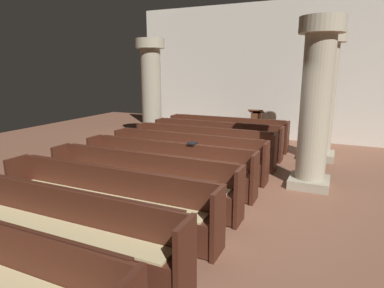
# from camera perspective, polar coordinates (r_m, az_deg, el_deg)

# --- Properties ---
(ground_plane) EXTENTS (19.20, 19.20, 0.00)m
(ground_plane) POSITION_cam_1_polar(r_m,az_deg,el_deg) (6.04, 3.41, -9.87)
(ground_plane) COLOR brown
(back_wall) EXTENTS (10.00, 0.16, 4.50)m
(back_wall) POSITION_cam_1_polar(r_m,az_deg,el_deg) (11.46, 14.77, 12.08)
(back_wall) COLOR silver
(back_wall) RESTS_ON ground
(pew_row_0) EXTENTS (3.66, 0.47, 0.91)m
(pew_row_0) POSITION_cam_1_polar(r_m,az_deg,el_deg) (10.01, 6.15, 2.21)
(pew_row_0) COLOR #4C2316
(pew_row_0) RESTS_ON ground
(pew_row_1) EXTENTS (3.66, 0.46, 0.91)m
(pew_row_1) POSITION_cam_1_polar(r_m,az_deg,el_deg) (9.12, 4.25, 1.19)
(pew_row_1) COLOR #4C2316
(pew_row_1) RESTS_ON ground
(pew_row_2) EXTENTS (3.66, 0.46, 0.91)m
(pew_row_2) POSITION_cam_1_polar(r_m,az_deg,el_deg) (8.24, 1.95, -0.05)
(pew_row_2) COLOR #4C2316
(pew_row_2) RESTS_ON ground
(pew_row_3) EXTENTS (3.66, 0.47, 0.91)m
(pew_row_3) POSITION_cam_1_polar(r_m,az_deg,el_deg) (7.39, -0.90, -1.58)
(pew_row_3) COLOR #4C2316
(pew_row_3) RESTS_ON ground
(pew_row_4) EXTENTS (3.66, 0.46, 0.91)m
(pew_row_4) POSITION_cam_1_polar(r_m,az_deg,el_deg) (6.56, -4.48, -3.50)
(pew_row_4) COLOR #4C2316
(pew_row_4) RESTS_ON ground
(pew_row_5) EXTENTS (3.66, 0.46, 0.91)m
(pew_row_5) POSITION_cam_1_polar(r_m,az_deg,el_deg) (5.78, -9.08, -5.93)
(pew_row_5) COLOR #4C2316
(pew_row_5) RESTS_ON ground
(pew_row_6) EXTENTS (3.66, 0.47, 0.91)m
(pew_row_6) POSITION_cam_1_polar(r_m,az_deg,el_deg) (5.06, -15.11, -9.02)
(pew_row_6) COLOR #4C2316
(pew_row_6) RESTS_ON ground
(pew_row_7) EXTENTS (3.66, 0.46, 0.91)m
(pew_row_7) POSITION_cam_1_polar(r_m,az_deg,el_deg) (4.43, -23.15, -12.90)
(pew_row_7) COLOR #4C2316
(pew_row_7) RESTS_ON ground
(pillar_aisle_side) EXTENTS (0.92, 0.92, 3.29)m
(pillar_aisle_side) POSITION_cam_1_polar(r_m,az_deg,el_deg) (9.13, 21.90, 8.11)
(pillar_aisle_side) COLOR #9F967E
(pillar_aisle_side) RESTS_ON ground
(pillar_far_side) EXTENTS (0.92, 0.92, 3.29)m
(pillar_far_side) POSITION_cam_1_polar(r_m,az_deg,el_deg) (10.84, -7.16, 9.56)
(pillar_far_side) COLOR #9F967E
(pillar_far_side) RESTS_ON ground
(pillar_aisle_rear) EXTENTS (0.84, 0.84, 3.29)m
(pillar_aisle_rear) POSITION_cam_1_polar(r_m,az_deg,el_deg) (6.79, 20.88, 6.83)
(pillar_aisle_rear) COLOR #9F967E
(pillar_aisle_rear) RESTS_ON ground
(lectern) EXTENTS (0.48, 0.45, 1.08)m
(lectern) POSITION_cam_1_polar(r_m,az_deg,el_deg) (10.93, 11.08, 2.76)
(lectern) COLOR brown
(lectern) RESTS_ON ground
(hymn_book) EXTENTS (0.15, 0.20, 0.03)m
(hymn_book) POSITION_cam_1_polar(r_m,az_deg,el_deg) (6.41, 0.07, 0.13)
(hymn_book) COLOR black
(hymn_book) RESTS_ON pew_row_4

